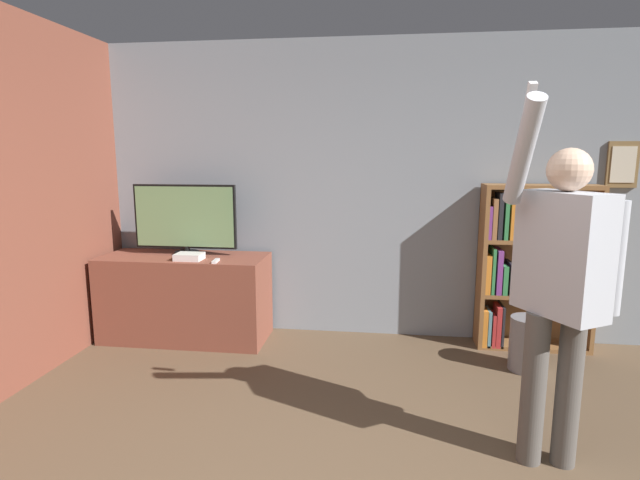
# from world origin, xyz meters

# --- Properties ---
(wall_back) EXTENTS (6.87, 0.09, 2.70)m
(wall_back) POSITION_xyz_m (0.01, 3.20, 1.35)
(wall_back) COLOR gray
(wall_back) RESTS_ON ground_plane
(tv_ledge) EXTENTS (1.49, 0.60, 0.78)m
(tv_ledge) POSITION_xyz_m (-1.65, 2.82, 0.39)
(tv_ledge) COLOR brown
(tv_ledge) RESTS_ON ground_plane
(television) EXTENTS (0.95, 0.22, 0.64)m
(television) POSITION_xyz_m (-1.65, 2.89, 1.11)
(television) COLOR black
(television) RESTS_ON tv_ledge
(game_console) EXTENTS (0.23, 0.17, 0.06)m
(game_console) POSITION_xyz_m (-1.53, 2.67, 0.81)
(game_console) COLOR white
(game_console) RESTS_ON tv_ledge
(remote_loose) EXTENTS (0.05, 0.14, 0.02)m
(remote_loose) POSITION_xyz_m (-1.27, 2.60, 0.79)
(remote_loose) COLOR white
(remote_loose) RESTS_ON tv_ledge
(bookshelf) EXTENTS (0.95, 0.28, 1.43)m
(bookshelf) POSITION_xyz_m (1.35, 3.02, 0.71)
(bookshelf) COLOR brown
(bookshelf) RESTS_ON ground_plane
(person) EXTENTS (0.61, 0.58, 2.02)m
(person) POSITION_xyz_m (1.07, 1.26, 1.05)
(person) COLOR #56514C
(person) RESTS_ON ground_plane
(waste_bin) EXTENTS (0.29, 0.29, 0.43)m
(waste_bin) POSITION_xyz_m (1.29, 2.51, 0.21)
(waste_bin) COLOR gray
(waste_bin) RESTS_ON ground_plane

